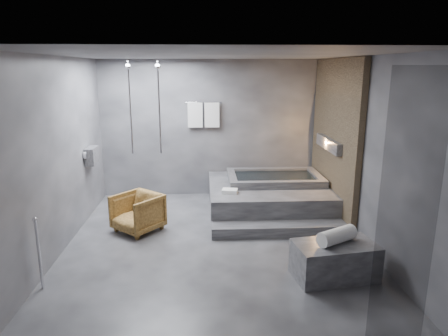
{
  "coord_description": "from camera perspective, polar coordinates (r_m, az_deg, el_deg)",
  "views": [
    {
      "loc": [
        -0.16,
        -5.7,
        2.63
      ],
      "look_at": [
        0.16,
        0.3,
        1.12
      ],
      "focal_mm": 32.0,
      "sensor_mm": 36.0,
      "label": 1
    }
  ],
  "objects": [
    {
      "name": "room",
      "position": [
        6.03,
        2.32,
        5.56
      ],
      "size": [
        5.0,
        5.04,
        2.82
      ],
      "color": "#2E2E31",
      "rests_on": "ground"
    },
    {
      "name": "tub_deck",
      "position": [
        7.63,
        6.29,
        -4.13
      ],
      "size": [
        2.2,
        2.0,
        0.5
      ],
      "primitive_type": "cube",
      "color": "#333336",
      "rests_on": "ground"
    },
    {
      "name": "tub_step",
      "position": [
        6.6,
        7.89,
        -8.64
      ],
      "size": [
        2.2,
        0.36,
        0.18
      ],
      "primitive_type": "cube",
      "color": "#333336",
      "rests_on": "ground"
    },
    {
      "name": "concrete_bench",
      "position": [
        5.43,
        15.53,
        -12.62
      ],
      "size": [
        1.1,
        0.71,
        0.46
      ],
      "primitive_type": "cube",
      "rotation": [
        0.0,
        0.0,
        0.15
      ],
      "color": "#323235",
      "rests_on": "ground"
    },
    {
      "name": "driftwood_chair",
      "position": [
        6.75,
        -12.23,
        -6.25
      ],
      "size": [
        0.96,
        0.96,
        0.63
      ],
      "primitive_type": "imported",
      "rotation": [
        0.0,
        0.0,
        -0.71
      ],
      "color": "#4E3313",
      "rests_on": "ground"
    },
    {
      "name": "rolled_towel",
      "position": [
        5.32,
        15.83,
        -9.3
      ],
      "size": [
        0.57,
        0.44,
        0.2
      ],
      "primitive_type": "cylinder",
      "rotation": [
        0.0,
        1.57,
        0.52
      ],
      "color": "white",
      "rests_on": "concrete_bench"
    },
    {
      "name": "deck_towel",
      "position": [
        6.98,
        0.82,
        -3.32
      ],
      "size": [
        0.29,
        0.24,
        0.07
      ],
      "primitive_type": "cube",
      "rotation": [
        0.0,
        0.0,
        -0.18
      ],
      "color": "white",
      "rests_on": "tub_deck"
    }
  ]
}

